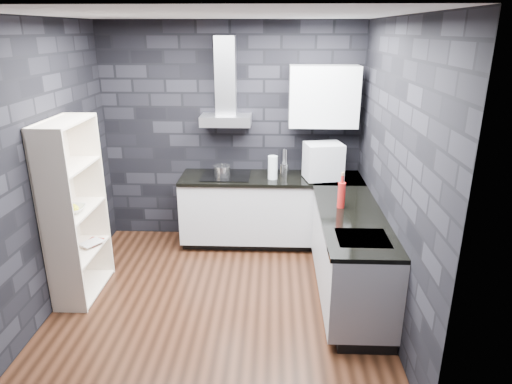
# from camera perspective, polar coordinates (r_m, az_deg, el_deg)

# --- Properties ---
(ground) EXTENTS (3.20, 3.20, 0.00)m
(ground) POSITION_cam_1_polar(r_m,az_deg,el_deg) (4.77, -4.54, -13.17)
(ground) COLOR #3A1F12
(ceiling) EXTENTS (3.20, 3.20, 0.00)m
(ceiling) POSITION_cam_1_polar(r_m,az_deg,el_deg) (4.02, -5.64, 21.23)
(ceiling) COLOR white
(wall_back) EXTENTS (3.20, 0.05, 2.70)m
(wall_back) POSITION_cam_1_polar(r_m,az_deg,el_deg) (5.76, -3.03, 7.26)
(wall_back) COLOR black
(wall_back) RESTS_ON ground
(wall_front) EXTENTS (3.20, 0.05, 2.70)m
(wall_front) POSITION_cam_1_polar(r_m,az_deg,el_deg) (2.71, -9.28, -7.66)
(wall_front) COLOR black
(wall_front) RESTS_ON ground
(wall_left) EXTENTS (0.05, 3.20, 2.70)m
(wall_left) POSITION_cam_1_polar(r_m,az_deg,el_deg) (4.69, -25.15, 2.51)
(wall_left) COLOR black
(wall_left) RESTS_ON ground
(wall_right) EXTENTS (0.05, 3.20, 2.70)m
(wall_right) POSITION_cam_1_polar(r_m,az_deg,el_deg) (4.31, 16.95, 2.15)
(wall_right) COLOR black
(wall_right) RESTS_ON ground
(toekick_back) EXTENTS (2.18, 0.50, 0.10)m
(toekick_back) POSITION_cam_1_polar(r_m,az_deg,el_deg) (5.89, 1.82, -5.83)
(toekick_back) COLOR black
(toekick_back) RESTS_ON ground
(toekick_right) EXTENTS (0.50, 1.78, 0.10)m
(toekick_right) POSITION_cam_1_polar(r_m,az_deg,el_deg) (4.87, 11.82, -12.16)
(toekick_right) COLOR black
(toekick_right) RESTS_ON ground
(counter_back_cab) EXTENTS (2.20, 0.60, 0.76)m
(counter_back_cab) POSITION_cam_1_polar(r_m,az_deg,el_deg) (5.68, 1.86, -2.09)
(counter_back_cab) COLOR #BCBCC2
(counter_back_cab) RESTS_ON ground
(counter_right_cab) EXTENTS (0.60, 1.80, 0.76)m
(counter_right_cab) POSITION_cam_1_polar(r_m,az_deg,el_deg) (4.65, 11.69, -7.65)
(counter_right_cab) COLOR #BCBCC2
(counter_right_cab) RESTS_ON ground
(counter_back_top) EXTENTS (2.20, 0.62, 0.04)m
(counter_back_top) POSITION_cam_1_polar(r_m,az_deg,el_deg) (5.54, 1.90, 1.72)
(counter_back_top) COLOR black
(counter_back_top) RESTS_ON counter_back_cab
(counter_right_top) EXTENTS (0.62, 1.80, 0.04)m
(counter_right_top) POSITION_cam_1_polar(r_m,az_deg,el_deg) (4.49, 11.92, -3.11)
(counter_right_top) COLOR black
(counter_right_top) RESTS_ON counter_right_cab
(counter_corner_top) EXTENTS (0.62, 0.62, 0.04)m
(counter_corner_top) POSITION_cam_1_polar(r_m,az_deg,el_deg) (5.60, 10.11, 1.63)
(counter_corner_top) COLOR black
(counter_corner_top) RESTS_ON counter_right_cab
(hood_body) EXTENTS (0.60, 0.34, 0.12)m
(hood_body) POSITION_cam_1_polar(r_m,az_deg,el_deg) (5.54, -3.78, 8.95)
(hood_body) COLOR silver
(hood_body) RESTS_ON wall_back
(hood_chimney) EXTENTS (0.24, 0.20, 0.90)m
(hood_chimney) POSITION_cam_1_polar(r_m,az_deg,el_deg) (5.54, -3.82, 14.28)
(hood_chimney) COLOR silver
(hood_chimney) RESTS_ON hood_body
(upper_cabinet) EXTENTS (0.80, 0.35, 0.70)m
(upper_cabinet) POSITION_cam_1_polar(r_m,az_deg,el_deg) (5.49, 8.44, 11.75)
(upper_cabinet) COLOR silver
(upper_cabinet) RESTS_ON wall_back
(cooktop) EXTENTS (0.58, 0.50, 0.01)m
(cooktop) POSITION_cam_1_polar(r_m,az_deg,el_deg) (5.57, -3.76, 2.08)
(cooktop) COLOR black
(cooktop) RESTS_ON counter_back_top
(sink_rim) EXTENTS (0.44, 0.40, 0.01)m
(sink_rim) POSITION_cam_1_polar(r_m,az_deg,el_deg) (4.03, 13.18, -5.66)
(sink_rim) COLOR silver
(sink_rim) RESTS_ON counter_right_top
(pot) EXTENTS (0.23, 0.23, 0.11)m
(pot) POSITION_cam_1_polar(r_m,az_deg,el_deg) (5.52, -4.25, 2.58)
(pot) COLOR #BCBCC1
(pot) RESTS_ON cooktop
(glass_vase) EXTENTS (0.15, 0.15, 0.28)m
(glass_vase) POSITION_cam_1_polar(r_m,az_deg,el_deg) (5.42, 2.10, 3.08)
(glass_vase) COLOR white
(glass_vase) RESTS_ON counter_back_top
(storage_jar) EXTENTS (0.08, 0.08, 0.10)m
(storage_jar) POSITION_cam_1_polar(r_m,az_deg,el_deg) (5.63, 2.01, 2.75)
(storage_jar) COLOR #CDB38B
(storage_jar) RESTS_ON counter_back_top
(utensil_crock) EXTENTS (0.13, 0.13, 0.14)m
(utensil_crock) POSITION_cam_1_polar(r_m,az_deg,el_deg) (5.61, 3.55, 2.88)
(utensil_crock) COLOR #BCBCC1
(utensil_crock) RESTS_ON counter_back_top
(appliance_garage) EXTENTS (0.48, 0.41, 0.42)m
(appliance_garage) POSITION_cam_1_polar(r_m,az_deg,el_deg) (5.43, 8.40, 3.84)
(appliance_garage) COLOR silver
(appliance_garage) RESTS_ON counter_back_top
(red_bottle) EXTENTS (0.09, 0.09, 0.26)m
(red_bottle) POSITION_cam_1_polar(r_m,az_deg,el_deg) (4.61, 10.62, -0.39)
(red_bottle) COLOR #AA1A17
(red_bottle) RESTS_ON counter_right_top
(bookshelf) EXTENTS (0.52, 0.86, 1.80)m
(bookshelf) POSITION_cam_1_polar(r_m,az_deg,el_deg) (4.83, -21.69, -2.22)
(bookshelf) COLOR #F2E2CA
(bookshelf) RESTS_ON ground
(fruit_bowl) EXTENTS (0.25, 0.25, 0.06)m
(fruit_bowl) POSITION_cam_1_polar(r_m,az_deg,el_deg) (4.77, -21.99, -2.04)
(fruit_bowl) COLOR silver
(fruit_bowl) RESTS_ON bookshelf
(book_red) EXTENTS (0.15, 0.05, 0.20)m
(book_red) POSITION_cam_1_polar(r_m,az_deg,el_deg) (5.11, -20.52, -4.85)
(book_red) COLOR maroon
(book_red) RESTS_ON bookshelf
(book_second) EXTENTS (0.14, 0.10, 0.22)m
(book_second) POSITION_cam_1_polar(r_m,az_deg,el_deg) (5.08, -20.49, -4.71)
(book_second) COLOR #B2B2B2
(book_second) RESTS_ON bookshelf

